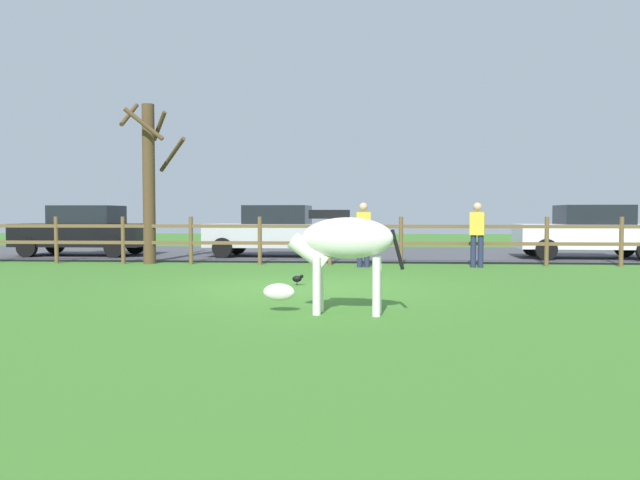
% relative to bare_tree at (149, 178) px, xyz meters
% --- Properties ---
extents(ground_plane, '(60.00, 60.00, 0.00)m').
position_rel_bare_tree_xyz_m(ground_plane, '(4.67, -5.11, -2.33)').
color(ground_plane, '#3D7528').
extents(parking_asphalt, '(28.00, 7.40, 0.05)m').
position_rel_bare_tree_xyz_m(parking_asphalt, '(4.67, 4.19, -2.31)').
color(parking_asphalt, '#47474C').
rests_on(parking_asphalt, ground_plane).
extents(paddock_fence, '(20.71, 0.11, 1.28)m').
position_rel_bare_tree_xyz_m(paddock_fence, '(3.97, -0.11, -1.60)').
color(paddock_fence, brown).
rests_on(paddock_fence, ground_plane).
extents(bare_tree, '(1.63, 1.64, 4.43)m').
position_rel_bare_tree_xyz_m(bare_tree, '(0.00, 0.00, 0.00)').
color(bare_tree, '#513A23').
rests_on(bare_tree, ground_plane).
extents(zebra, '(1.94, 0.58, 1.41)m').
position_rel_bare_tree_xyz_m(zebra, '(5.48, -7.99, -1.41)').
color(zebra, white).
rests_on(zebra, ground_plane).
extents(crow_on_grass, '(0.21, 0.10, 0.20)m').
position_rel_bare_tree_xyz_m(crow_on_grass, '(4.54, -4.73, -2.21)').
color(crow_on_grass, black).
rests_on(crow_on_grass, ground_plane).
extents(parked_car_silver, '(4.08, 2.04, 1.56)m').
position_rel_bare_tree_xyz_m(parked_car_silver, '(3.08, 2.28, -1.49)').
color(parked_car_silver, '#B7BABF').
rests_on(parked_car_silver, parking_asphalt).
extents(parked_car_white, '(4.09, 2.05, 1.56)m').
position_rel_bare_tree_xyz_m(parked_car_white, '(12.37, 2.09, -1.49)').
color(parked_car_white, white).
rests_on(parked_car_white, parking_asphalt).
extents(parked_car_black, '(4.00, 1.89, 1.56)m').
position_rel_bare_tree_xyz_m(parked_car_black, '(-2.91, 2.27, -1.49)').
color(parked_car_black, black).
rests_on(parked_car_black, parking_asphalt).
extents(visitor_left_of_tree, '(0.40, 0.30, 1.64)m').
position_rel_bare_tree_xyz_m(visitor_left_of_tree, '(8.66, -0.62, -1.43)').
color(visitor_left_of_tree, '#232847').
rests_on(visitor_left_of_tree, ground_plane).
extents(visitor_right_of_tree, '(0.37, 0.24, 1.64)m').
position_rel_bare_tree_xyz_m(visitor_right_of_tree, '(5.79, -0.73, -1.43)').
color(visitor_right_of_tree, '#232847').
rests_on(visitor_right_of_tree, ground_plane).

